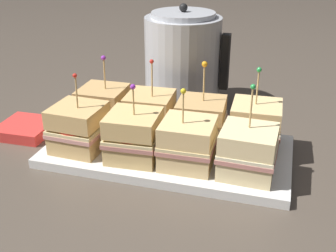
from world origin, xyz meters
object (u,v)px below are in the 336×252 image
(sandwich_front_far_left, at_px, (79,128))
(kettle_steel, at_px, (183,61))
(serving_platter, at_px, (168,151))
(sandwich_front_center_right, at_px, (188,143))
(sandwich_back_far_right, at_px, (255,125))
(sandwich_back_far_left, at_px, (103,108))
(sandwich_back_center_right, at_px, (201,120))
(napkin_stack, at_px, (26,128))
(sandwich_front_center_left, at_px, (134,136))
(sandwich_back_center_left, at_px, (150,113))
(sandwich_front_far_right, at_px, (248,152))

(sandwich_front_far_left, height_order, kettle_steel, kettle_steel)
(serving_platter, height_order, sandwich_front_far_left, sandwich_front_far_left)
(sandwich_front_center_right, height_order, sandwich_back_far_right, sandwich_back_far_right)
(sandwich_back_far_right, height_order, kettle_steel, kettle_steel)
(sandwich_front_far_left, relative_size, kettle_steel, 0.62)
(sandwich_front_center_right, xyz_separation_m, sandwich_back_far_right, (0.11, 0.11, 0.00))
(sandwich_front_far_left, height_order, sandwich_back_far_left, sandwich_back_far_left)
(sandwich_front_far_left, relative_size, sandwich_front_center_right, 1.05)
(sandwich_front_far_left, distance_m, sandwich_front_center_right, 0.22)
(sandwich_back_center_right, height_order, napkin_stack, sandwich_back_center_right)
(sandwich_front_center_left, distance_m, sandwich_front_center_right, 0.10)
(sandwich_back_center_left, height_order, kettle_steel, kettle_steel)
(sandwich_back_center_left, distance_m, sandwich_back_center_right, 0.11)
(sandwich_back_center_right, distance_m, kettle_steel, 0.24)
(kettle_steel, bearing_deg, sandwich_back_center_right, -66.47)
(sandwich_front_center_left, bearing_deg, sandwich_back_far_left, 135.35)
(sandwich_back_center_left, bearing_deg, sandwich_back_far_right, -0.67)
(sandwich_back_far_right, relative_size, kettle_steel, 0.64)
(napkin_stack, bearing_deg, sandwich_front_far_left, -20.01)
(sandwich_back_center_left, relative_size, sandwich_back_far_right, 1.00)
(serving_platter, xyz_separation_m, sandwich_back_far_right, (0.17, 0.06, 0.05))
(sandwich_front_far_right, distance_m, sandwich_back_far_left, 0.34)
(sandwich_front_far_left, distance_m, sandwich_front_far_right, 0.33)
(sandwich_front_far_right, bearing_deg, sandwich_back_center_left, 152.95)
(serving_platter, relative_size, kettle_steel, 1.88)
(sandwich_front_far_left, xyz_separation_m, sandwich_back_far_left, (0.01, 0.11, 0.00))
(sandwich_front_center_left, height_order, napkin_stack, sandwich_front_center_left)
(sandwich_front_center_right, distance_m, sandwich_back_far_left, 0.24)
(sandwich_front_center_left, relative_size, sandwich_back_far_right, 0.91)
(sandwich_front_center_left, height_order, sandwich_back_center_left, sandwich_back_center_left)
(sandwich_back_center_right, distance_m, napkin_stack, 0.39)
(sandwich_back_center_left, bearing_deg, sandwich_back_far_left, -177.85)
(sandwich_front_far_left, xyz_separation_m, sandwich_back_center_right, (0.22, 0.10, -0.00))
(napkin_stack, bearing_deg, sandwich_front_center_left, -12.75)
(sandwich_back_center_left, bearing_deg, sandwich_back_center_right, -2.96)
(kettle_steel, bearing_deg, napkin_stack, -138.68)
(sandwich_front_far_left, relative_size, sandwich_back_center_right, 0.94)
(sandwich_front_center_left, distance_m, sandwich_back_center_left, 0.11)
(sandwich_front_far_left, bearing_deg, sandwich_back_far_left, 87.24)
(sandwich_front_center_right, bearing_deg, sandwich_front_far_right, -0.91)
(sandwich_back_center_left, bearing_deg, serving_platter, -45.74)
(sandwich_back_center_right, bearing_deg, kettle_steel, 113.53)
(serving_platter, height_order, napkin_stack, napkin_stack)
(sandwich_front_center_right, bearing_deg, napkin_stack, 171.12)
(sandwich_front_far_right, bearing_deg, sandwich_back_far_right, 88.82)
(sandwich_front_center_left, height_order, sandwich_back_far_right, sandwich_back_far_right)
(sandwich_front_far_right, bearing_deg, napkin_stack, 172.86)
(sandwich_back_far_right, bearing_deg, sandwich_back_center_left, 179.33)
(kettle_steel, bearing_deg, sandwich_back_far_left, -120.15)
(sandwich_front_far_left, relative_size, sandwich_back_far_left, 0.97)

